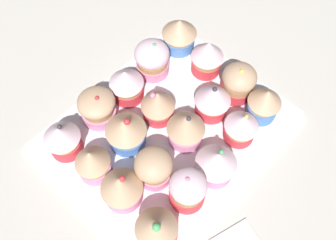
# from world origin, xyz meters

# --- Properties ---
(ground_plane) EXTENTS (1.80, 1.80, 0.03)m
(ground_plane) POSITION_xyz_m (0.00, 0.00, -0.01)
(ground_plane) COLOR beige
(baking_tray) EXTENTS (0.31, 0.38, 0.01)m
(baking_tray) POSITION_xyz_m (0.00, 0.00, 0.01)
(baking_tray) COLOR silver
(baking_tray) RESTS_ON ground_plane
(cupcake_0) EXTENTS (0.06, 0.06, 0.07)m
(cupcake_0) POSITION_xyz_m (-0.10, -0.13, 0.05)
(cupcake_0) COLOR #477AC6
(cupcake_0) RESTS_ON baking_tray
(cupcake_1) EXTENTS (0.06, 0.06, 0.08)m
(cupcake_1) POSITION_xyz_m (-0.04, -0.13, 0.05)
(cupcake_1) COLOR #D1333D
(cupcake_1) RESTS_ON baking_tray
(cupcake_2) EXTENTS (0.06, 0.06, 0.08)m
(cupcake_2) POSITION_xyz_m (0.03, -0.14, 0.05)
(cupcake_2) COLOR #D1333D
(cupcake_2) RESTS_ON baking_tray
(cupcake_3) EXTENTS (0.07, 0.07, 0.07)m
(cupcake_3) POSITION_xyz_m (0.11, -0.15, 0.05)
(cupcake_3) COLOR #477AC6
(cupcake_3) RESTS_ON baking_tray
(cupcake_4) EXTENTS (0.06, 0.06, 0.07)m
(cupcake_4) POSITION_xyz_m (-0.10, -0.07, 0.05)
(cupcake_4) COLOR #D1333D
(cupcake_4) RESTS_ON baking_tray
(cupcake_5) EXTENTS (0.06, 0.06, 0.08)m
(cupcake_5) POSITION_xyz_m (-0.03, -0.08, 0.05)
(cupcake_5) COLOR #D1333D
(cupcake_5) RESTS_ON baking_tray
(cupcake_6) EXTENTS (0.06, 0.06, 0.07)m
(cupcake_6) POSITION_xyz_m (0.10, -0.07, 0.05)
(cupcake_6) COLOR pink
(cupcake_6) RESTS_ON baking_tray
(cupcake_7) EXTENTS (0.07, 0.07, 0.07)m
(cupcake_7) POSITION_xyz_m (-0.11, 0.01, 0.05)
(cupcake_7) COLOR pink
(cupcake_7) RESTS_ON baking_tray
(cupcake_8) EXTENTS (0.06, 0.06, 0.08)m
(cupcake_8) POSITION_xyz_m (-0.03, -0.01, 0.05)
(cupcake_8) COLOR pink
(cupcake_8) RESTS_ON baking_tray
(cupcake_9) EXTENTS (0.06, 0.06, 0.07)m
(cupcake_9) POSITION_xyz_m (0.03, -0.01, 0.05)
(cupcake_9) COLOR #D1333D
(cupcake_9) RESTS_ON baking_tray
(cupcake_10) EXTENTS (0.06, 0.06, 0.07)m
(cupcake_10) POSITION_xyz_m (0.10, 0.00, 0.05)
(cupcake_10) COLOR #D1333D
(cupcake_10) RESTS_ON baking_tray
(cupcake_11) EXTENTS (0.06, 0.06, 0.08)m
(cupcake_11) POSITION_xyz_m (-0.10, 0.07, 0.05)
(cupcake_11) COLOR #D1333D
(cupcake_11) RESTS_ON baking_tray
(cupcake_12) EXTENTS (0.06, 0.06, 0.07)m
(cupcake_12) POSITION_xyz_m (-0.04, 0.08, 0.05)
(cupcake_12) COLOR pink
(cupcake_12) RESTS_ON baking_tray
(cupcake_13) EXTENTS (0.07, 0.07, 0.08)m
(cupcake_13) POSITION_xyz_m (0.03, 0.06, 0.05)
(cupcake_13) COLOR #477AC6
(cupcake_13) RESTS_ON baking_tray
(cupcake_14) EXTENTS (0.06, 0.06, 0.07)m
(cupcake_14) POSITION_xyz_m (0.10, 0.06, 0.04)
(cupcake_14) COLOR pink
(cupcake_14) RESTS_ON baking_tray
(cupcake_15) EXTENTS (0.06, 0.06, 0.08)m
(cupcake_15) POSITION_xyz_m (-0.11, 0.14, 0.05)
(cupcake_15) COLOR #D1333D
(cupcake_15) RESTS_ON baking_tray
(cupcake_16) EXTENTS (0.06, 0.06, 0.08)m
(cupcake_16) POSITION_xyz_m (-0.03, 0.13, 0.05)
(cupcake_16) COLOR pink
(cupcake_16) RESTS_ON baking_tray
(cupcake_17) EXTENTS (0.06, 0.06, 0.07)m
(cupcake_17) POSITION_xyz_m (0.03, 0.14, 0.05)
(cupcake_17) COLOR pink
(cupcake_17) RESTS_ON baking_tray
(cupcake_18) EXTENTS (0.06, 0.06, 0.07)m
(cupcake_18) POSITION_xyz_m (0.10, 0.14, 0.05)
(cupcake_18) COLOR #D1333D
(cupcake_18) RESTS_ON baking_tray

